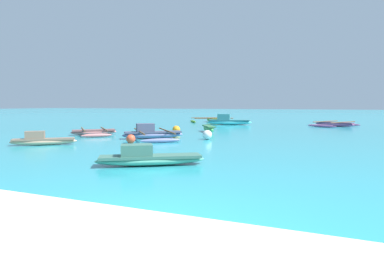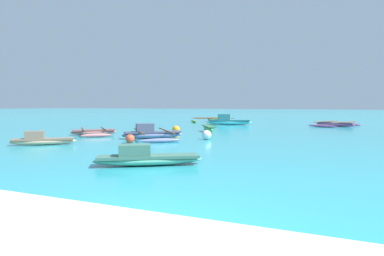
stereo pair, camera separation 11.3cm
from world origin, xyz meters
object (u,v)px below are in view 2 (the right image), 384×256
Objects in this scene: moored_boat_1 at (209,128)px; moored_boat_3 at (94,132)px; mooring_buoy_1 at (176,129)px; mooring_buoy_2 at (130,139)px; moored_boat_0 at (229,121)px; moored_boat_7 at (146,158)px; mooring_buoy_0 at (207,135)px; moored_boat_2 at (151,134)px; moored_boat_5 at (335,124)px; moored_boat_6 at (213,120)px; moored_boat_4 at (42,140)px.

moored_boat_1 is 6.85m from moored_boat_3.
mooring_buoy_1 is 5.56m from mooring_buoy_2.
mooring_buoy_1 reaches higher than mooring_buoy_2.
moored_boat_0 is 19.59m from moored_boat_7.
mooring_buoy_0 is (-0.97, 7.31, 0.02)m from moored_boat_7.
moored_boat_0 is 1.68× the size of moored_boat_1.
moored_boat_2 is (-1.23, -4.88, 0.03)m from moored_boat_1.
moored_boat_2 is (-0.12, -12.61, -0.07)m from moored_boat_0.
moored_boat_1 is 4.49m from mooring_buoy_0.
moored_boat_1 is 0.64× the size of moored_boat_3.
moored_boat_5 is (8.21, 1.34, -0.14)m from moored_boat_0.
moored_boat_0 is 12.23m from mooring_buoy_0.
mooring_buoy_2 is (-0.99, -7.15, -0.02)m from moored_boat_1.
moored_boat_1 is at bearing 37.02° from moored_boat_2.
mooring_buoy_2 reaches higher than moored_boat_5.
mooring_buoy_0 is (-5.60, -13.29, 0.05)m from moored_boat_5.
moored_boat_1 is 0.47× the size of moored_boat_6.
moored_boat_3 is at bearing 65.31° from moored_boat_4.
moored_boat_4 is at bearing -111.58° from moored_boat_0.
moored_boat_1 reaches higher than moored_boat_3.
moored_boat_0 reaches higher than moored_boat_6.
mooring_buoy_1 is at bearing 31.75° from moored_boat_4.
moored_boat_0 is 12.77m from moored_boat_3.
moored_boat_0 is 1.07× the size of moored_boat_3.
moored_boat_6 is 10.34× the size of mooring_buoy_1.
mooring_buoy_1 is (-8.55, -10.68, 0.05)m from moored_boat_5.
moored_boat_3 is 4.72m from mooring_buoy_1.
moored_boat_6 is at bearing 60.14° from moored_boat_2.
mooring_buoy_2 is (-3.46, 4.39, -0.01)m from moored_boat_7.
mooring_buoy_0 is at bearing -43.21° from moored_boat_3.
moored_boat_2 is at bearing -102.08° from moored_boat_0.
moored_boat_5 is (12.40, 13.40, 0.01)m from moored_boat_3.
moored_boat_1 is 0.95× the size of moored_boat_4.
moored_boat_2 is 9.66× the size of mooring_buoy_1.
moored_boat_6 is 11.76× the size of mooring_buoy_2.
moored_boat_1 is at bearing 68.87° from moored_boat_7.
moored_boat_1 reaches higher than moored_boat_5.
moored_boat_7 is 6.48× the size of mooring_buoy_1.
moored_boat_3 is 18.26m from moored_boat_5.
moored_boat_3 is (-4.07, 0.55, -0.09)m from moored_boat_2.
moored_boat_6 reaches higher than moored_boat_5.
mooring_buoy_0 is at bearing 64.35° from moored_boat_7.
moored_boat_1 is at bearing 48.12° from mooring_buoy_1.
moored_boat_1 is 11.80m from moored_boat_7.
moored_boat_0 is at bearing 26.71° from moored_boat_3.
moored_boat_6 is 1.60× the size of moored_boat_7.
moored_boat_5 is 13.68m from mooring_buoy_1.
moored_boat_2 is 9.60× the size of mooring_buoy_0.
moored_boat_1 is 0.76× the size of moored_boat_7.
moored_boat_6 reaches higher than moored_boat_1.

